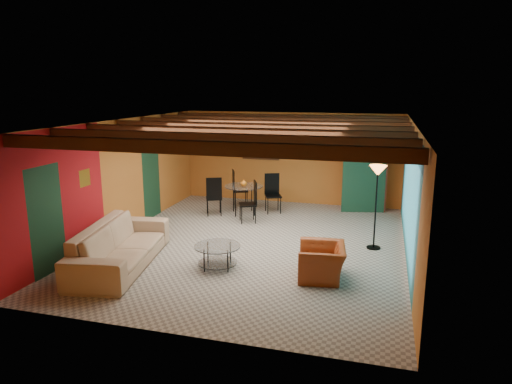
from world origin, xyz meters
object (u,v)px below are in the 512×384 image
(dining_table, at_px, (244,194))
(vase, at_px, (244,172))
(floor_lamp, at_px, (376,207))
(armoire, at_px, (365,175))
(potted_plant, at_px, (367,130))
(armchair, at_px, (322,262))
(sofa, at_px, (120,245))
(coffee_table, at_px, (218,256))

(dining_table, height_order, vase, vase)
(floor_lamp, bearing_deg, dining_table, 151.46)
(dining_table, bearing_deg, armoire, 22.83)
(dining_table, bearing_deg, potted_plant, 22.83)
(armchair, distance_m, vase, 4.73)
(dining_table, bearing_deg, sofa, -105.68)
(armchair, relative_size, coffee_table, 1.07)
(armoire, height_order, vase, armoire)
(potted_plant, bearing_deg, sofa, -127.85)
(sofa, bearing_deg, armoire, -48.02)
(armoire, xyz_separation_m, potted_plant, (0.00, 0.00, 1.25))
(armoire, bearing_deg, floor_lamp, -95.90)
(floor_lamp, bearing_deg, armchair, -114.96)
(coffee_table, height_order, dining_table, dining_table)
(armchair, distance_m, coffee_table, 2.01)
(armchair, distance_m, dining_table, 4.66)
(coffee_table, relative_size, armoire, 0.45)
(coffee_table, bearing_deg, floor_lamp, 33.96)
(vase, bearing_deg, armchair, -55.06)
(armchair, bearing_deg, potted_plant, 166.71)
(armchair, height_order, potted_plant, potted_plant)
(coffee_table, relative_size, potted_plant, 1.76)
(coffee_table, xyz_separation_m, dining_table, (-0.66, 3.87, 0.31))
(armchair, height_order, floor_lamp, floor_lamp)
(potted_plant, bearing_deg, vase, -157.17)
(sofa, xyz_separation_m, dining_table, (1.20, 4.28, 0.12))
(coffee_table, distance_m, dining_table, 3.94)
(coffee_table, xyz_separation_m, floor_lamp, (2.89, 1.94, 0.69))
(coffee_table, xyz_separation_m, armoire, (2.50, 5.20, 0.77))
(floor_lamp, relative_size, potted_plant, 3.62)
(dining_table, xyz_separation_m, floor_lamp, (3.54, -1.93, 0.38))
(armchair, height_order, coffee_table, armchair)
(floor_lamp, bearing_deg, sofa, -153.64)
(dining_table, xyz_separation_m, armoire, (3.16, 1.33, 0.46))
(armchair, relative_size, dining_table, 0.46)
(potted_plant, bearing_deg, floor_lamp, -83.20)
(sofa, xyz_separation_m, potted_plant, (4.36, 5.61, 1.83))
(vase, bearing_deg, sofa, -105.68)
(coffee_table, height_order, armoire, armoire)
(floor_lamp, xyz_separation_m, vase, (-3.54, 1.93, 0.26))
(sofa, height_order, vase, vase)
(coffee_table, relative_size, vase, 4.87)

